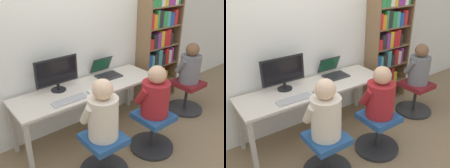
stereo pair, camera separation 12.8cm
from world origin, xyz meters
The scene contains 14 objects.
ground_plane centered at (0.00, 0.00, 0.00)m, with size 14.00×14.00×0.00m, color #846B4C.
wall_back centered at (0.00, 0.67, 1.30)m, with size 10.00×0.05×2.60m.
desk centered at (0.00, 0.30, 0.64)m, with size 1.94×0.60×0.72m.
desktop_monitor centered at (-0.34, 0.45, 0.94)m, with size 0.55×0.18×0.42m.
laptop centered at (0.41, 0.46, 0.77)m, with size 0.33×0.35×0.24m.
keyboard centered at (-0.36, 0.12, 0.73)m, with size 0.43×0.13×0.03m.
computer_mouse_by_keyboard centered at (-0.08, 0.14, 0.74)m, with size 0.06×0.11×0.04m.
office_chair_left centered at (-0.28, -0.40, 0.25)m, with size 0.56×0.56×0.50m.
office_chair_right centered at (0.45, -0.43, 0.25)m, with size 0.56×0.56×0.50m.
person_at_monitor centered at (-0.28, -0.40, 0.78)m, with size 0.39×0.32×0.65m.
person_at_laptop centered at (0.45, -0.43, 0.76)m, with size 0.40×0.33×0.62m.
bookshelf centered at (1.46, 0.47, 0.99)m, with size 0.75×0.29×1.90m.
office_chair_side centered at (1.57, -0.11, 0.25)m, with size 0.56×0.56×0.50m.
person_near_shelf centered at (1.57, -0.10, 0.76)m, with size 0.37×0.31×0.61m.
Camera 2 is at (-1.44, -2.21, 2.10)m, focal length 40.00 mm.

